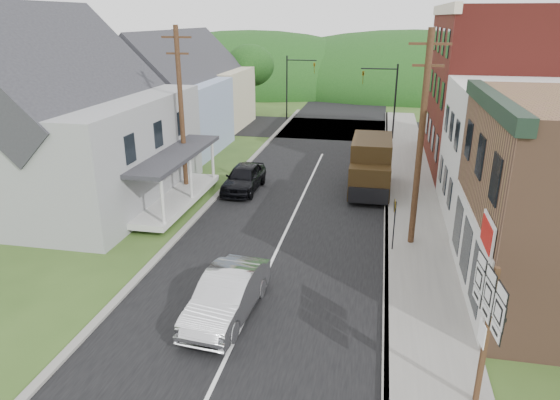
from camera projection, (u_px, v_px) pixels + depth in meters
The scene contains 24 objects.
ground at pixel (268, 270), 19.61m from camera, with size 120.00×120.00×0.00m, color #2D4719.
road at pixel (306, 189), 28.81m from camera, with size 9.00×90.00×0.02m, color black.
cross_road at pixel (334, 129), 44.45m from camera, with size 60.00×9.00×0.02m, color black.
sidewalk_right at pixel (413, 207), 25.85m from camera, with size 2.80×55.00×0.15m, color slate.
curb_right at pixel (386, 206), 26.10m from camera, with size 0.20×55.00×0.15m, color slate.
curb_left at pixel (218, 194), 27.81m from camera, with size 0.30×55.00×0.12m, color slate.
storefront_white at pixel (538, 156), 23.29m from camera, with size 8.00×7.00×6.50m, color silver.
storefront_red at pixel (501, 91), 31.43m from camera, with size 8.00×12.00×10.00m, color maroon.
house_gray at pixel (67, 122), 25.90m from camera, with size 10.20×12.24×8.35m.
house_blue at pixel (171, 101), 36.02m from camera, with size 7.14×8.16×7.28m.
house_cream at pixel (206, 85), 44.40m from camera, with size 7.14×8.16×7.28m.
utility_pole_right at pixel (421, 140), 20.18m from camera, with size 1.60×0.26×9.00m.
utility_pole_left at pixel (181, 111), 26.57m from camera, with size 1.60×0.26×9.00m.
traffic_signal_right at pixel (387, 93), 39.14m from camera, with size 2.87×0.20×6.00m.
traffic_signal_left at pixel (294, 80), 47.18m from camera, with size 2.87×0.20×6.00m.
tree_left_b at pixel (51, 91), 32.12m from camera, with size 4.80×4.80×6.94m.
tree_left_c at pixel (89, 63), 39.49m from camera, with size 5.80×5.80×8.41m.
tree_left_d at pixel (250, 66), 49.04m from camera, with size 4.80×4.80×6.94m.
forested_ridge at pixel (354, 88), 70.22m from camera, with size 90.00×30.00×16.00m, color black.
silver_sedan at pixel (227, 296), 16.35m from camera, with size 1.60×4.60×1.51m, color #B5B6BA.
dark_sedan at pixel (244, 178), 28.37m from camera, with size 1.79×4.44×1.51m, color black.
delivery_van at pixel (371, 166), 27.92m from camera, with size 2.24×5.37×3.00m.
route_sign_cluster at pixel (487, 318), 11.87m from camera, with size 0.30×2.17×3.81m.
warning_sign at pixel (394, 217), 20.54m from camera, with size 0.10×0.63×2.28m.
Camera 1 is at (3.92, -17.02, 9.34)m, focal length 32.00 mm.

